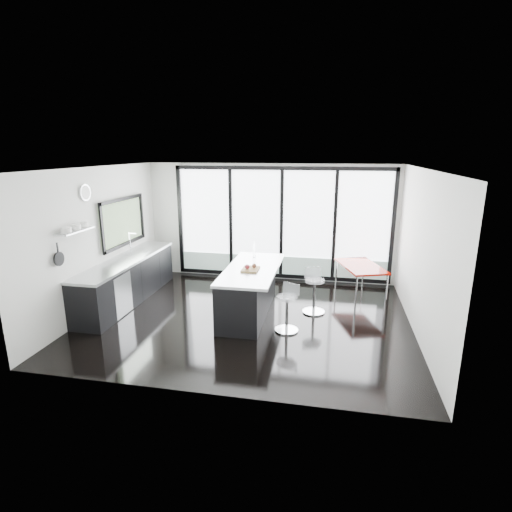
% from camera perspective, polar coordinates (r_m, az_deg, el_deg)
% --- Properties ---
extents(floor, '(6.00, 5.00, 0.00)m').
position_cam_1_polar(floor, '(7.71, -1.17, -8.82)').
color(floor, black).
rests_on(floor, ground).
extents(ceiling, '(6.00, 5.00, 0.00)m').
position_cam_1_polar(ceiling, '(7.06, -1.30, 12.45)').
color(ceiling, white).
rests_on(ceiling, wall_back).
extents(wall_back, '(6.00, 0.09, 2.80)m').
position_cam_1_polar(wall_back, '(9.62, 3.50, 3.92)').
color(wall_back, silver).
rests_on(wall_back, ground).
extents(wall_front, '(6.00, 0.00, 2.80)m').
position_cam_1_polar(wall_front, '(4.95, -7.44, -5.38)').
color(wall_front, silver).
rests_on(wall_front, ground).
extents(wall_left, '(0.26, 5.00, 2.80)m').
position_cam_1_polar(wall_left, '(8.59, -20.63, 3.63)').
color(wall_left, silver).
rests_on(wall_left, ground).
extents(wall_right, '(0.00, 5.00, 2.80)m').
position_cam_1_polar(wall_right, '(7.25, 22.60, 0.16)').
color(wall_right, silver).
rests_on(wall_right, ground).
extents(counter_cabinets, '(0.69, 3.24, 1.36)m').
position_cam_1_polar(counter_cabinets, '(8.81, -17.88, -3.25)').
color(counter_cabinets, black).
rests_on(counter_cabinets, floor).
extents(island, '(0.99, 2.30, 1.21)m').
position_cam_1_polar(island, '(7.76, -1.11, -4.89)').
color(island, black).
rests_on(island, floor).
extents(bar_stool_near, '(0.54, 0.54, 0.66)m').
position_cam_1_polar(bar_stool_near, '(7.08, 4.43, -8.20)').
color(bar_stool_near, silver).
rests_on(bar_stool_near, floor).
extents(bar_stool_far, '(0.55, 0.55, 0.69)m').
position_cam_1_polar(bar_stool_far, '(7.90, 8.30, -5.67)').
color(bar_stool_far, silver).
rests_on(bar_stool_far, floor).
extents(red_table, '(1.14, 1.48, 0.70)m').
position_cam_1_polar(red_table, '(8.97, 14.62, -3.44)').
color(red_table, '#7D0800').
rests_on(red_table, floor).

